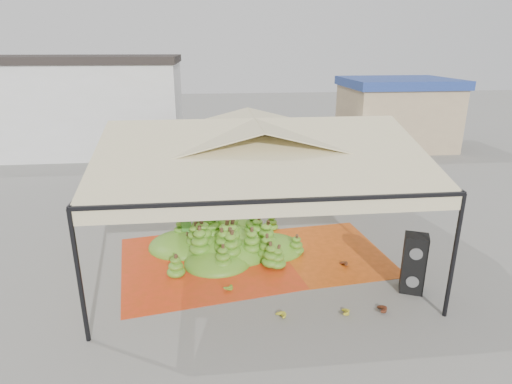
{
  "coord_description": "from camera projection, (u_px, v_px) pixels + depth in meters",
  "views": [
    {
      "loc": [
        -1.28,
        -11.93,
        5.95
      ],
      "look_at": [
        0.2,
        1.5,
        1.3
      ],
      "focal_mm": 30.0,
      "sensor_mm": 36.0,
      "label": 1
    }
  ],
  "objects": [
    {
      "name": "hand_yellow_b",
      "position": [
        279.0,
        315.0,
        9.79
      ],
      "size": [
        0.54,
        0.49,
        0.2
      ],
      "primitive_type": "ellipsoid",
      "rotation": [
        0.0,
        0.0,
        0.39
      ],
      "color": "gold",
      "rests_on": "ground"
    },
    {
      "name": "vendor",
      "position": [
        220.0,
        168.0,
        18.33
      ],
      "size": [
        0.83,
        0.71,
        1.94
      ],
      "primitive_type": "imported",
      "rotation": [
        0.0,
        0.0,
        3.54
      ],
      "color": "gray",
      "rests_on": "ground"
    },
    {
      "name": "speaker_stack",
      "position": [
        414.0,
        263.0,
        10.71
      ],
      "size": [
        0.71,
        0.67,
        1.54
      ],
      "rotation": [
        0.0,
        0.0,
        -0.41
      ],
      "color": "black",
      "rests_on": "ground"
    },
    {
      "name": "hand_yellow_a",
      "position": [
        342.0,
        311.0,
        9.94
      ],
      "size": [
        0.51,
        0.44,
        0.2
      ],
      "primitive_type": "ellipsoid",
      "rotation": [
        0.0,
        0.0,
        -0.21
      ],
      "color": "gold",
      "rests_on": "ground"
    },
    {
      "name": "banana_leaves",
      "position": [
        194.0,
        243.0,
        13.56
      ],
      "size": [
        0.96,
        1.36,
        3.7
      ],
      "primitive_type": null,
      "color": "#306E1D",
      "rests_on": "ground"
    },
    {
      "name": "ground",
      "position": [
        255.0,
        247.0,
        13.28
      ],
      "size": [
        90.0,
        90.0,
        0.0
      ],
      "primitive_type": "plane",
      "color": "slate",
      "rests_on": "ground"
    },
    {
      "name": "tarp_right",
      "position": [
        320.0,
        252.0,
        12.96
      ],
      "size": [
        4.06,
        4.22,
        0.01
      ],
      "primitive_type": "cube",
      "rotation": [
        0.0,
        0.0,
        0.11
      ],
      "color": "#DB5614",
      "rests_on": "ground"
    },
    {
      "name": "banana_heap",
      "position": [
        228.0,
        233.0,
        13.03
      ],
      "size": [
        5.75,
        5.09,
        1.06
      ],
      "primitive_type": "ellipsoid",
      "rotation": [
        0.0,
        0.0,
        -0.23
      ],
      "color": "#4D861C",
      "rests_on": "ground"
    },
    {
      "name": "tarp_left",
      "position": [
        205.0,
        262.0,
        12.39
      ],
      "size": [
        5.36,
        5.18,
        0.01
      ],
      "primitive_type": "cube",
      "rotation": [
        0.0,
        0.0,
        0.17
      ],
      "color": "red",
      "rests_on": "ground"
    },
    {
      "name": "hand_red_a",
      "position": [
        379.0,
        308.0,
        10.03
      ],
      "size": [
        0.54,
        0.47,
        0.22
      ],
      "primitive_type": "ellipsoid",
      "rotation": [
        0.0,
        0.0,
        -0.16
      ],
      "color": "#522812",
      "rests_on": "ground"
    },
    {
      "name": "hand_green",
      "position": [
        227.0,
        285.0,
        10.99
      ],
      "size": [
        0.55,
        0.54,
        0.19
      ],
      "primitive_type": "ellipsoid",
      "rotation": [
        0.0,
        0.0,
        -0.66
      ],
      "color": "#51851B",
      "rests_on": "ground"
    },
    {
      "name": "hand_red_b",
      "position": [
        342.0,
        263.0,
        12.11
      ],
      "size": [
        0.48,
        0.42,
        0.19
      ],
      "primitive_type": "ellipsoid",
      "rotation": [
        0.0,
        0.0,
        0.23
      ],
      "color": "#572413",
      "rests_on": "ground"
    },
    {
      "name": "building_white",
      "position": [
        56.0,
        105.0,
        24.52
      ],
      "size": [
        14.3,
        6.3,
        5.4
      ],
      "color": "silver",
      "rests_on": "ground"
    },
    {
      "name": "building_tan",
      "position": [
        396.0,
        113.0,
        25.86
      ],
      "size": [
        6.3,
        5.3,
        4.1
      ],
      "color": "tan",
      "rests_on": "ground"
    },
    {
      "name": "canopy_tent",
      "position": [
        255.0,
        143.0,
        12.21
      ],
      "size": [
        8.1,
        8.1,
        4.0
      ],
      "color": "black",
      "rests_on": "ground"
    },
    {
      "name": "hanging_bunches",
      "position": [
        279.0,
        160.0,
        13.12
      ],
      "size": [
        3.24,
        0.24,
        0.2
      ],
      "color": "#466E16",
      "rests_on": "ground"
    },
    {
      "name": "truck_right",
      "position": [
        328.0,
        140.0,
        22.26
      ],
      "size": [
        6.41,
        4.35,
        2.09
      ],
      "rotation": [
        0.0,
        0.0,
        0.42
      ],
      "color": "#483318",
      "rests_on": "ground"
    },
    {
      "name": "truck_left",
      "position": [
        211.0,
        149.0,
        19.13
      ],
      "size": [
        7.65,
        4.32,
        2.49
      ],
      "rotation": [
        0.0,
        0.0,
        -0.27
      ],
      "color": "#452817",
      "rests_on": "ground"
    }
  ]
}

